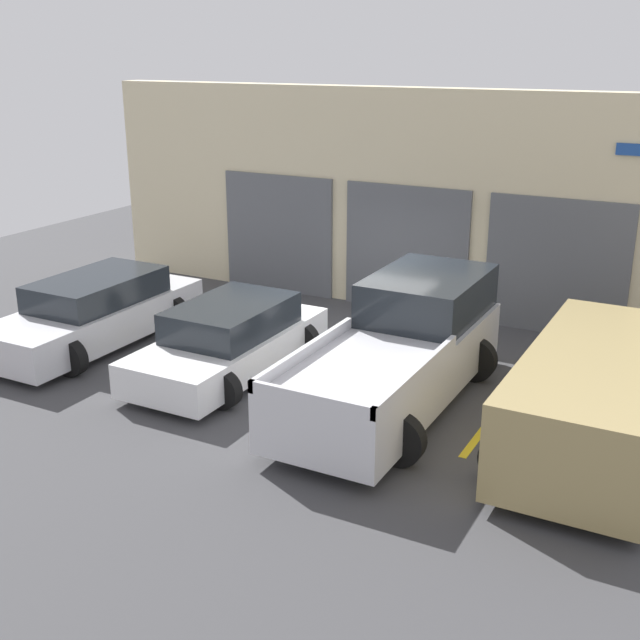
% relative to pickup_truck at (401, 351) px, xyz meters
% --- Properties ---
extents(ground_plane, '(28.00, 28.00, 0.00)m').
position_rel_pickup_truck_xyz_m(ground_plane, '(-1.58, 1.55, -0.87)').
color(ground_plane, '#3D3D3F').
extents(shophouse_building, '(15.89, 0.68, 4.79)m').
position_rel_pickup_truck_xyz_m(shophouse_building, '(-1.59, 4.84, 1.49)').
color(shophouse_building, beige).
rests_on(shophouse_building, ground).
extents(pickup_truck, '(2.46, 5.53, 1.88)m').
position_rel_pickup_truck_xyz_m(pickup_truck, '(0.00, 0.00, 0.00)').
color(pickup_truck, silver).
rests_on(pickup_truck, ground).
extents(sedan_white, '(2.18, 4.28, 1.28)m').
position_rel_pickup_truck_xyz_m(sedan_white, '(-3.17, -0.32, -0.27)').
color(sedan_white, white).
rests_on(sedan_white, ground).
extents(sedan_side, '(2.19, 4.75, 1.36)m').
position_rel_pickup_truck_xyz_m(sedan_side, '(-6.34, -0.32, -0.23)').
color(sedan_side, silver).
rests_on(sedan_side, ground).
extents(van_right, '(2.44, 4.85, 1.51)m').
position_rel_pickup_truck_xyz_m(van_right, '(3.17, -0.34, -0.04)').
color(van_right, '#9E8956').
rests_on(van_right, ground).
extents(parking_stripe_far_left, '(0.12, 2.20, 0.01)m').
position_rel_pickup_truck_xyz_m(parking_stripe_far_left, '(-7.92, -0.35, -0.87)').
color(parking_stripe_far_left, gold).
rests_on(parking_stripe_far_left, ground).
extents(parking_stripe_left, '(0.12, 2.20, 0.01)m').
position_rel_pickup_truck_xyz_m(parking_stripe_left, '(-4.75, -0.35, -0.87)').
color(parking_stripe_left, gold).
rests_on(parking_stripe_left, ground).
extents(parking_stripe_centre, '(0.12, 2.20, 0.01)m').
position_rel_pickup_truck_xyz_m(parking_stripe_centre, '(-1.58, -0.35, -0.87)').
color(parking_stripe_centre, gold).
rests_on(parking_stripe_centre, ground).
extents(parking_stripe_right, '(0.12, 2.20, 0.01)m').
position_rel_pickup_truck_xyz_m(parking_stripe_right, '(1.58, -0.35, -0.87)').
color(parking_stripe_right, gold).
rests_on(parking_stripe_right, ground).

